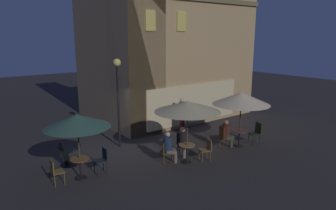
{
  "coord_description": "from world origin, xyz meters",
  "views": [
    {
      "loc": [
        -5.73,
        -11.16,
        4.85
      ],
      "look_at": [
        1.73,
        -1.38,
        2.08
      ],
      "focal_mm": 32.89,
      "sensor_mm": 36.0,
      "label": 1
    }
  ],
  "objects_px": {
    "patio_umbrella_1": "(241,99)",
    "street_lamp_near_corner": "(118,85)",
    "patron_seated_2": "(227,132)",
    "patio_umbrella_0": "(188,107)",
    "cafe_chair_5": "(55,170)",
    "patio_umbrella_2": "(77,121)",
    "cafe_chair_1": "(182,142)",
    "cafe_table_0": "(187,151)",
    "cafe_table_1": "(239,135)",
    "cafe_table_2": "(80,165)",
    "menu_sandwich_board": "(68,154)",
    "cafe_chair_4": "(224,135)",
    "cafe_chair_2": "(166,150)",
    "cafe_chair_6": "(102,158)",
    "patron_seated_0": "(183,140)",
    "cafe_chair_0": "(207,148)",
    "cafe_chair_3": "(256,131)",
    "patron_seated_1": "(169,146)",
    "patron_standing_3": "(182,116)"
  },
  "relations": [
    {
      "from": "patio_umbrella_2",
      "to": "cafe_chair_2",
      "type": "distance_m",
      "value": 3.58
    },
    {
      "from": "street_lamp_near_corner",
      "to": "patron_seated_0",
      "type": "distance_m",
      "value": 3.65
    },
    {
      "from": "cafe_table_2",
      "to": "patron_seated_2",
      "type": "height_order",
      "value": "patron_seated_2"
    },
    {
      "from": "menu_sandwich_board",
      "to": "cafe_chair_1",
      "type": "xyz_separation_m",
      "value": [
        4.18,
        -1.8,
        0.11
      ]
    },
    {
      "from": "cafe_table_0",
      "to": "cafe_chair_6",
      "type": "relative_size",
      "value": 0.8
    },
    {
      "from": "cafe_table_0",
      "to": "cafe_table_1",
      "type": "bearing_deg",
      "value": -0.66
    },
    {
      "from": "patron_seated_0",
      "to": "patio_umbrella_1",
      "type": "bearing_deg",
      "value": 103.96
    },
    {
      "from": "cafe_chair_6",
      "to": "patron_seated_1",
      "type": "relative_size",
      "value": 0.72
    },
    {
      "from": "cafe_table_0",
      "to": "patron_seated_2",
      "type": "xyz_separation_m",
      "value": [
        2.45,
        0.17,
        0.23
      ]
    },
    {
      "from": "patio_umbrella_2",
      "to": "cafe_chair_3",
      "type": "relative_size",
      "value": 2.31
    },
    {
      "from": "cafe_table_1",
      "to": "patio_umbrella_0",
      "type": "bearing_deg",
      "value": 179.34
    },
    {
      "from": "patio_umbrella_2",
      "to": "cafe_chair_4",
      "type": "xyz_separation_m",
      "value": [
        6.16,
        -0.96,
        -1.48
      ]
    },
    {
      "from": "patron_seated_1",
      "to": "cafe_chair_3",
      "type": "bearing_deg",
      "value": 24.0
    },
    {
      "from": "street_lamp_near_corner",
      "to": "patron_seated_2",
      "type": "relative_size",
      "value": 3.08
    },
    {
      "from": "cafe_table_2",
      "to": "patio_umbrella_0",
      "type": "relative_size",
      "value": 0.29
    },
    {
      "from": "patio_umbrella_0",
      "to": "cafe_chair_6",
      "type": "distance_m",
      "value": 3.65
    },
    {
      "from": "cafe_table_1",
      "to": "cafe_chair_6",
      "type": "relative_size",
      "value": 0.81
    },
    {
      "from": "patron_standing_3",
      "to": "cafe_table_1",
      "type": "bearing_deg",
      "value": 172.73
    },
    {
      "from": "cafe_table_1",
      "to": "patio_umbrella_1",
      "type": "relative_size",
      "value": 0.3
    },
    {
      "from": "street_lamp_near_corner",
      "to": "cafe_chair_4",
      "type": "height_order",
      "value": "street_lamp_near_corner"
    },
    {
      "from": "cafe_chair_6",
      "to": "patron_seated_0",
      "type": "xyz_separation_m",
      "value": [
        3.36,
        -0.5,
        0.13
      ]
    },
    {
      "from": "cafe_table_1",
      "to": "cafe_table_2",
      "type": "height_order",
      "value": "cafe_table_2"
    },
    {
      "from": "cafe_chair_6",
      "to": "menu_sandwich_board",
      "type": "bearing_deg",
      "value": -59.46
    },
    {
      "from": "patio_umbrella_0",
      "to": "cafe_table_2",
      "type": "bearing_deg",
      "value": 162.86
    },
    {
      "from": "patio_umbrella_0",
      "to": "street_lamp_near_corner",
      "type": "bearing_deg",
      "value": 111.21
    },
    {
      "from": "street_lamp_near_corner",
      "to": "cafe_chair_4",
      "type": "bearing_deg",
      "value": -39.74
    },
    {
      "from": "patio_umbrella_1",
      "to": "street_lamp_near_corner",
      "type": "bearing_deg",
      "value": 143.28
    },
    {
      "from": "menu_sandwich_board",
      "to": "patron_seated_2",
      "type": "height_order",
      "value": "patron_seated_2"
    },
    {
      "from": "patron_standing_3",
      "to": "cafe_chair_1",
      "type": "bearing_deg",
      "value": 115.96
    },
    {
      "from": "cafe_chair_5",
      "to": "cafe_table_1",
      "type": "bearing_deg",
      "value": -6.43
    },
    {
      "from": "cafe_table_0",
      "to": "cafe_chair_4",
      "type": "bearing_deg",
      "value": 5.43
    },
    {
      "from": "menu_sandwich_board",
      "to": "patio_umbrella_1",
      "type": "bearing_deg",
      "value": 4.8
    },
    {
      "from": "cafe_table_1",
      "to": "patron_seated_0",
      "type": "relative_size",
      "value": 0.61
    },
    {
      "from": "patron_seated_0",
      "to": "patron_standing_3",
      "type": "height_order",
      "value": "patron_standing_3"
    },
    {
      "from": "menu_sandwich_board",
      "to": "cafe_chair_4",
      "type": "distance_m",
      "value": 6.52
    },
    {
      "from": "patio_umbrella_2",
      "to": "street_lamp_near_corner",
      "type": "bearing_deg",
      "value": 37.2
    },
    {
      "from": "cafe_table_0",
      "to": "cafe_chair_4",
      "type": "distance_m",
      "value": 2.33
    },
    {
      "from": "cafe_chair_6",
      "to": "patron_seated_0",
      "type": "height_order",
      "value": "patron_seated_0"
    },
    {
      "from": "cafe_table_0",
      "to": "cafe_chair_2",
      "type": "xyz_separation_m",
      "value": [
        -0.7,
        0.45,
        0.03
      ]
    },
    {
      "from": "patio_umbrella_0",
      "to": "cafe_chair_5",
      "type": "relative_size",
      "value": 2.85
    },
    {
      "from": "patio_umbrella_1",
      "to": "cafe_chair_0",
      "type": "xyz_separation_m",
      "value": [
        -2.28,
        -0.27,
        -1.68
      ]
    },
    {
      "from": "patio_umbrella_2",
      "to": "cafe_chair_1",
      "type": "xyz_separation_m",
      "value": [
        4.25,
        -0.41,
        -1.53
      ]
    },
    {
      "from": "cafe_chair_4",
      "to": "street_lamp_near_corner",
      "type": "bearing_deg",
      "value": 159.12
    },
    {
      "from": "patron_seated_0",
      "to": "patron_seated_2",
      "type": "height_order",
      "value": "patron_seated_2"
    },
    {
      "from": "cafe_chair_3",
      "to": "patron_seated_1",
      "type": "xyz_separation_m",
      "value": [
        -4.51,
        0.69,
        0.12
      ]
    },
    {
      "from": "cafe_table_2",
      "to": "patron_seated_1",
      "type": "height_order",
      "value": "patron_seated_1"
    },
    {
      "from": "cafe_chair_0",
      "to": "cafe_chair_2",
      "type": "height_order",
      "value": "cafe_chair_2"
    },
    {
      "from": "patron_seated_1",
      "to": "patron_seated_0",
      "type": "bearing_deg",
      "value": 48.32
    },
    {
      "from": "cafe_chair_4",
      "to": "cafe_chair_3",
      "type": "bearing_deg",
      "value": 0.59
    },
    {
      "from": "patron_seated_2",
      "to": "patio_umbrella_2",
      "type": "bearing_deg",
      "value": -170.27
    }
  ]
}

